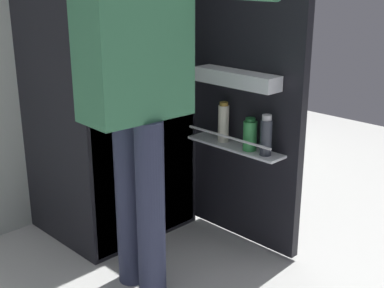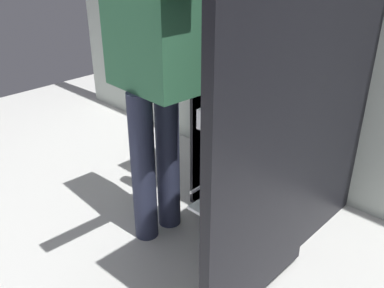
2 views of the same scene
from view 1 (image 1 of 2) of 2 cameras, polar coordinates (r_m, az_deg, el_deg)
The scene contains 3 objects.
ground_plane at distance 2.65m, azimuth -1.07°, elevation -12.38°, with size 5.81×5.81×0.00m, color silver.
refrigerator at distance 2.74m, azimuth -8.16°, elevation 6.75°, with size 0.73×1.27×1.62m.
person at distance 2.09m, azimuth -5.97°, elevation 7.12°, with size 0.53×0.75×1.58m.
Camera 1 is at (-1.57, -1.65, 1.35)m, focal length 48.94 mm.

